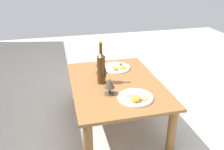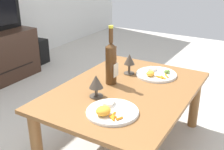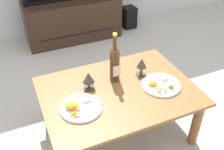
% 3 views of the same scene
% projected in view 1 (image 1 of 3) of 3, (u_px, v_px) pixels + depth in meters
% --- Properties ---
extents(ground_plane, '(6.40, 6.40, 0.00)m').
position_uv_depth(ground_plane, '(115.00, 122.00, 2.31)').
color(ground_plane, '#B7B2A8').
extents(dining_table, '(1.10, 0.79, 0.43)m').
position_uv_depth(dining_table, '(116.00, 89.00, 2.15)').
color(dining_table, brown).
rests_on(dining_table, ground_plane).
extents(wine_bottle, '(0.07, 0.07, 0.39)m').
position_uv_depth(wine_bottle, '(101.00, 67.00, 2.05)').
color(wine_bottle, '#4C2D14').
rests_on(wine_bottle, dining_table).
extents(goblet_left, '(0.08, 0.08, 0.14)m').
position_uv_depth(goblet_left, '(110.00, 84.00, 1.90)').
color(goblet_left, '#473D33').
rests_on(goblet_left, dining_table).
extents(goblet_right, '(0.08, 0.08, 0.15)m').
position_uv_depth(goblet_right, '(99.00, 63.00, 2.27)').
color(goblet_right, '#473D33').
rests_on(goblet_right, dining_table).
extents(dinner_plate_left, '(0.28, 0.28, 0.06)m').
position_uv_depth(dinner_plate_left, '(135.00, 97.00, 1.86)').
color(dinner_plate_left, white).
rests_on(dinner_plate_left, dining_table).
extents(dinner_plate_right, '(0.29, 0.29, 0.05)m').
position_uv_depth(dinner_plate_right, '(116.00, 67.00, 2.40)').
color(dinner_plate_right, white).
rests_on(dinner_plate_right, dining_table).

